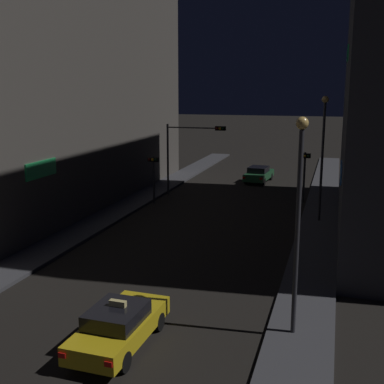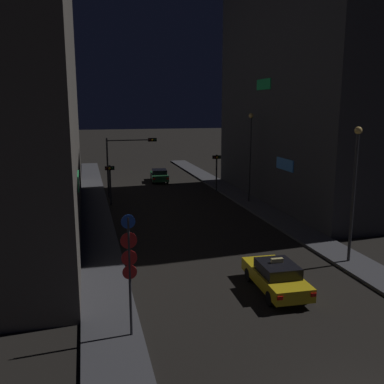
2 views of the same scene
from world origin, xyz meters
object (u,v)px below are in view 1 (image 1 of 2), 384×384
Objects in this scene: far_car at (259,174)px; street_lamp_far_block at (323,146)px; street_lamp_near_block at (298,206)px; traffic_light_left_kerb at (153,169)px; traffic_light_right_kerb at (305,167)px; traffic_light_overhead at (189,145)px; taxi at (119,325)px.

street_lamp_far_block is at bearing -65.37° from far_car.
street_lamp_far_block is (0.23, 15.19, 0.31)m from street_lamp_near_block.
street_lamp_far_block is at bearing 89.14° from street_lamp_near_block.
traffic_light_left_kerb is 11.00m from traffic_light_right_kerb.
street_lamp_far_block reaches higher than far_car.
traffic_light_overhead is at bearing 115.77° from street_lamp_near_block.
traffic_light_overhead reaches higher than traffic_light_left_kerb.
traffic_light_left_kerb is 0.45× the size of street_lamp_far_block.
street_lamp_near_block is (11.68, -17.38, 2.05)m from traffic_light_left_kerb.
traffic_light_overhead is at bearing 179.50° from traffic_light_right_kerb.
taxi is 20.70m from traffic_light_left_kerb.
traffic_light_left_kerb is at bearing -119.02° from traffic_light_overhead.
taxi is 0.98× the size of far_car.
traffic_light_right_kerb is 20.58m from street_lamp_near_block.
traffic_light_right_kerb is at bearing -58.93° from far_car.
far_car is at bearing 114.63° from street_lamp_far_block.
far_car is at bearing 90.37° from taxi.
far_car is at bearing 101.32° from street_lamp_near_block.
traffic_light_overhead is 0.77× the size of street_lamp_near_block.
traffic_light_overhead is 11.50m from street_lamp_far_block.
traffic_light_overhead is 8.90m from traffic_light_right_kerb.
far_car is 0.63× the size of street_lamp_near_block.
street_lamp_near_block is (5.39, 2.26, 3.83)m from taxi.
street_lamp_far_block is (10.15, -5.35, 0.84)m from traffic_light_overhead.
far_car is 28.68m from street_lamp_near_block.
far_car is 9.13m from traffic_light_overhead.
traffic_light_overhead is (-4.53, 22.81, 3.31)m from taxi.
traffic_light_right_kerb is 5.87m from street_lamp_far_block.
far_car is 1.31× the size of traffic_light_left_kerb.
taxi is at bearing -89.63° from far_car.
traffic_light_overhead is 22.82m from street_lamp_near_block.
traffic_light_overhead is 0.73× the size of street_lamp_far_block.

